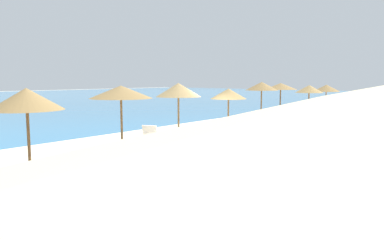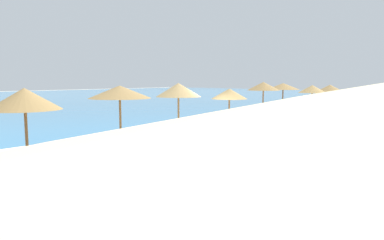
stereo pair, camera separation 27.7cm
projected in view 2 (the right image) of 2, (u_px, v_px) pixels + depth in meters
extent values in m
plane|color=beige|center=(215.00, 140.00, 17.07)|extent=(160.00, 160.00, 0.00)
cylinder|color=brown|center=(27.00, 140.00, 10.79)|extent=(0.09, 0.09, 2.13)
cone|color=olive|center=(25.00, 99.00, 10.64)|extent=(2.17, 2.17, 0.66)
cylinder|color=brown|center=(121.00, 125.00, 13.38)|extent=(0.08, 0.08, 2.34)
cone|color=olive|center=(120.00, 92.00, 13.24)|extent=(2.36, 2.36, 0.48)
cylinder|color=brown|center=(179.00, 118.00, 16.48)|extent=(0.09, 0.09, 2.24)
cone|color=tan|center=(178.00, 90.00, 16.33)|extent=(2.10, 2.10, 0.64)
cylinder|color=brown|center=(229.00, 115.00, 18.86)|extent=(0.08, 0.08, 2.01)
cone|color=#9E7F4C|center=(229.00, 94.00, 18.73)|extent=(1.93, 1.93, 0.55)
cylinder|color=brown|center=(263.00, 107.00, 21.91)|extent=(0.08, 0.08, 2.37)
cone|color=olive|center=(263.00, 86.00, 21.76)|extent=(2.02, 2.02, 0.52)
cylinder|color=brown|center=(283.00, 104.00, 24.89)|extent=(0.09, 0.09, 2.33)
cone|color=olive|center=(283.00, 86.00, 24.74)|extent=(2.27, 2.27, 0.45)
cylinder|color=brown|center=(312.00, 104.00, 27.12)|extent=(0.10, 0.10, 2.02)
cone|color=#9E7F4C|center=(312.00, 89.00, 26.98)|extent=(2.10, 2.10, 0.59)
cylinder|color=brown|center=(329.00, 102.00, 30.18)|extent=(0.09, 0.09, 2.00)
cone|color=olive|center=(330.00, 88.00, 30.05)|extent=(2.26, 2.26, 0.59)
cube|color=white|center=(143.00, 148.00, 13.52)|extent=(1.38, 1.05, 0.07)
cube|color=white|center=(149.00, 135.00, 14.03)|extent=(0.49, 0.67, 0.80)
cylinder|color=silver|center=(131.00, 154.00, 13.12)|extent=(0.04, 0.04, 0.26)
cylinder|color=silver|center=(143.00, 155.00, 12.96)|extent=(0.04, 0.04, 0.26)
cylinder|color=silver|center=(143.00, 149.00, 14.12)|extent=(0.04, 0.04, 0.26)
cylinder|color=silver|center=(155.00, 150.00, 13.96)|extent=(0.04, 0.04, 0.26)
cube|color=orange|center=(244.00, 131.00, 17.85)|extent=(1.55, 0.90, 0.07)
cube|color=orange|center=(253.00, 123.00, 18.24)|extent=(0.39, 0.67, 0.66)
cylinder|color=silver|center=(231.00, 135.00, 17.70)|extent=(0.04, 0.04, 0.26)
cylinder|color=silver|center=(239.00, 136.00, 17.28)|extent=(0.04, 0.04, 0.26)
cylinder|color=silver|center=(248.00, 133.00, 18.46)|extent=(0.04, 0.04, 0.26)
cylinder|color=silver|center=(256.00, 134.00, 18.04)|extent=(0.04, 0.04, 0.26)
sphere|color=red|center=(349.00, 121.00, 23.67)|extent=(0.25, 0.25, 0.25)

